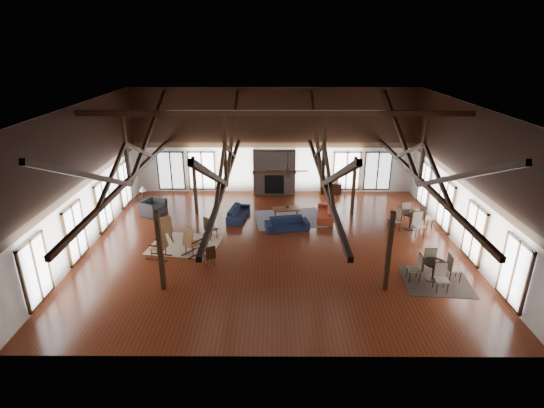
{
  "coord_description": "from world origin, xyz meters",
  "views": [
    {
      "loc": [
        -0.03,
        -16.68,
        8.49
      ],
      "look_at": [
        -0.1,
        1.0,
        1.55
      ],
      "focal_mm": 28.0,
      "sensor_mm": 36.0,
      "label": 1
    }
  ],
  "objects_px": {
    "sofa_navy_left": "(238,213)",
    "cafe_table_far": "(411,218)",
    "armchair": "(153,207)",
    "cafe_table_near": "(434,268)",
    "tv_console": "(331,188)",
    "coffee_table": "(286,209)",
    "sofa_orange": "(325,213)",
    "sofa_navy_front": "(287,224)"
  },
  "relations": [
    {
      "from": "sofa_navy_left",
      "to": "cafe_table_near",
      "type": "bearing_deg",
      "value": -116.58
    },
    {
      "from": "tv_console",
      "to": "cafe_table_near",
      "type": "bearing_deg",
      "value": -74.51
    },
    {
      "from": "sofa_orange",
      "to": "tv_console",
      "type": "bearing_deg",
      "value": 175.9
    },
    {
      "from": "sofa_navy_left",
      "to": "armchair",
      "type": "bearing_deg",
      "value": 94.29
    },
    {
      "from": "sofa_navy_front",
      "to": "armchair",
      "type": "height_order",
      "value": "armchair"
    },
    {
      "from": "coffee_table",
      "to": "cafe_table_far",
      "type": "distance_m",
      "value": 6.02
    },
    {
      "from": "sofa_orange",
      "to": "armchair",
      "type": "relative_size",
      "value": 1.74
    },
    {
      "from": "coffee_table",
      "to": "armchair",
      "type": "relative_size",
      "value": 1.17
    },
    {
      "from": "sofa_navy_front",
      "to": "armchair",
      "type": "xyz_separation_m",
      "value": [
        -6.85,
        1.86,
        0.09
      ]
    },
    {
      "from": "cafe_table_near",
      "to": "tv_console",
      "type": "xyz_separation_m",
      "value": [
        -2.66,
        9.59,
        -0.22
      ]
    },
    {
      "from": "sofa_navy_front",
      "to": "cafe_table_far",
      "type": "bearing_deg",
      "value": -9.44
    },
    {
      "from": "armchair",
      "to": "cafe_table_far",
      "type": "height_order",
      "value": "cafe_table_far"
    },
    {
      "from": "armchair",
      "to": "cafe_table_near",
      "type": "xyz_separation_m",
      "value": [
        12.21,
        -6.29,
        0.13
      ]
    },
    {
      "from": "cafe_table_near",
      "to": "tv_console",
      "type": "relative_size",
      "value": 1.65
    },
    {
      "from": "coffee_table",
      "to": "armchair",
      "type": "bearing_deg",
      "value": 167.84
    },
    {
      "from": "armchair",
      "to": "sofa_orange",
      "type": "bearing_deg",
      "value": -66.85
    },
    {
      "from": "coffee_table",
      "to": "cafe_table_near",
      "type": "bearing_deg",
      "value": -56.82
    },
    {
      "from": "cafe_table_far",
      "to": "tv_console",
      "type": "distance_m",
      "value": 5.91
    },
    {
      "from": "sofa_navy_front",
      "to": "coffee_table",
      "type": "relative_size",
      "value": 1.48
    },
    {
      "from": "coffee_table",
      "to": "armchair",
      "type": "height_order",
      "value": "armchair"
    },
    {
      "from": "coffee_table",
      "to": "armchair",
      "type": "distance_m",
      "value": 6.85
    },
    {
      "from": "tv_console",
      "to": "cafe_table_far",
      "type": "bearing_deg",
      "value": -57.62
    },
    {
      "from": "coffee_table",
      "to": "tv_console",
      "type": "bearing_deg",
      "value": 44.49
    },
    {
      "from": "sofa_navy_left",
      "to": "armchair",
      "type": "height_order",
      "value": "armchair"
    },
    {
      "from": "armchair",
      "to": "cafe_table_near",
      "type": "relative_size",
      "value": 0.6
    },
    {
      "from": "armchair",
      "to": "tv_console",
      "type": "distance_m",
      "value": 10.1
    },
    {
      "from": "sofa_navy_front",
      "to": "armchair",
      "type": "bearing_deg",
      "value": 153.68
    },
    {
      "from": "sofa_navy_left",
      "to": "cafe_table_near",
      "type": "distance_m",
      "value": 9.71
    },
    {
      "from": "sofa_navy_front",
      "to": "sofa_navy_left",
      "type": "xyz_separation_m",
      "value": [
        -2.41,
        1.39,
        -0.01
      ]
    },
    {
      "from": "sofa_orange",
      "to": "sofa_navy_front",
      "type": "bearing_deg",
      "value": -47.44
    },
    {
      "from": "sofa_navy_left",
      "to": "armchair",
      "type": "xyz_separation_m",
      "value": [
        -4.44,
        0.46,
        0.1
      ]
    },
    {
      "from": "cafe_table_far",
      "to": "tv_console",
      "type": "height_order",
      "value": "cafe_table_far"
    },
    {
      "from": "coffee_table",
      "to": "cafe_table_near",
      "type": "xyz_separation_m",
      "value": [
        5.37,
        -5.92,
        0.08
      ]
    },
    {
      "from": "sofa_orange",
      "to": "tv_console",
      "type": "xyz_separation_m",
      "value": [
        0.73,
        3.74,
        -0.0
      ]
    },
    {
      "from": "sofa_navy_left",
      "to": "cafe_table_far",
      "type": "xyz_separation_m",
      "value": [
        8.27,
        -1.22,
        0.27
      ]
    },
    {
      "from": "sofa_navy_front",
      "to": "sofa_orange",
      "type": "relative_size",
      "value": 0.99
    },
    {
      "from": "cafe_table_far",
      "to": "sofa_navy_left",
      "type": "bearing_deg",
      "value": 171.62
    },
    {
      "from": "cafe_table_near",
      "to": "cafe_table_far",
      "type": "height_order",
      "value": "cafe_table_far"
    },
    {
      "from": "cafe_table_near",
      "to": "sofa_orange",
      "type": "bearing_deg",
      "value": 120.08
    },
    {
      "from": "sofa_navy_left",
      "to": "tv_console",
      "type": "relative_size",
      "value": 1.66
    },
    {
      "from": "sofa_navy_front",
      "to": "sofa_orange",
      "type": "height_order",
      "value": "sofa_orange"
    },
    {
      "from": "sofa_orange",
      "to": "cafe_table_near",
      "type": "height_order",
      "value": "cafe_table_near"
    }
  ]
}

